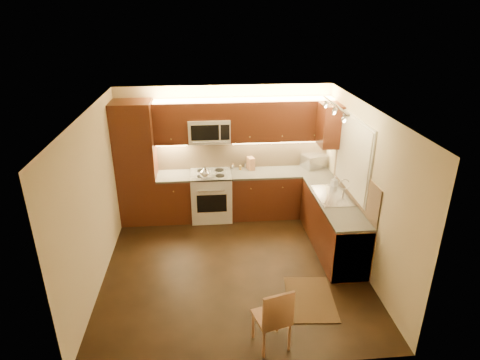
{
  "coord_description": "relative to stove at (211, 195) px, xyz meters",
  "views": [
    {
      "loc": [
        -0.4,
        -5.38,
        3.82
      ],
      "look_at": [
        0.15,
        0.55,
        1.25
      ],
      "focal_mm": 30.35,
      "sensor_mm": 36.0,
      "label": 1
    }
  ],
  "objects": [
    {
      "name": "wall_back",
      "position": [
        0.3,
        0.32,
        0.79
      ],
      "size": [
        4.0,
        0.01,
        2.5
      ],
      "primitive_type": "cube",
      "color": "beige",
      "rests_on": "ground"
    },
    {
      "name": "upper_cab_right_corner",
      "position": [
        2.12,
        -0.28,
        1.42
      ],
      "size": [
        0.35,
        0.5,
        0.75
      ],
      "primitive_type": "cube",
      "color": "#461B0F",
      "rests_on": "wall_right"
    },
    {
      "name": "base_cab_back_left",
      "position": [
        -0.69,
        0.02,
        -0.03
      ],
      "size": [
        0.62,
        0.6,
        0.86
      ],
      "primitive_type": "cube",
      "color": "#461B0F",
      "rests_on": "floor"
    },
    {
      "name": "kettle",
      "position": [
        -0.11,
        -0.21,
        0.57
      ],
      "size": [
        0.25,
        0.25,
        0.22
      ],
      "primitive_type": null,
      "rotation": [
        0.0,
        0.0,
        0.43
      ],
      "color": "silver",
      "rests_on": "stove"
    },
    {
      "name": "backsplash_back",
      "position": [
        0.65,
        0.31,
        0.74
      ],
      "size": [
        3.3,
        0.02,
        0.6
      ],
      "primitive_type": "cube",
      "color": "tan",
      "rests_on": "wall_back"
    },
    {
      "name": "toaster_oven",
      "position": [
        2.02,
        0.19,
        0.57
      ],
      "size": [
        0.52,
        0.46,
        0.26
      ],
      "primitive_type": "cube",
      "rotation": [
        0.0,
        0.0,
        0.38
      ],
      "color": "silver",
      "rests_on": "counter_back_right"
    },
    {
      "name": "upper_cab_back_left",
      "position": [
        -0.69,
        0.15,
        1.42
      ],
      "size": [
        0.62,
        0.35,
        0.75
      ],
      "primitive_type": "cube",
      "color": "#461B0F",
      "rests_on": "wall_back"
    },
    {
      "name": "counter_back_left",
      "position": [
        -0.69,
        0.02,
        0.42
      ],
      "size": [
        0.62,
        0.6,
        0.04
      ],
      "primitive_type": "cube",
      "color": "#33312E",
      "rests_on": "base_cab_back_left"
    },
    {
      "name": "knife_block",
      "position": [
        0.78,
        0.19,
        0.56
      ],
      "size": [
        0.15,
        0.2,
        0.24
      ],
      "primitive_type": "cube",
      "rotation": [
        0.0,
        0.0,
        0.28
      ],
      "color": "#8E5F40",
      "rests_on": "counter_back_right"
    },
    {
      "name": "dining_chair",
      "position": [
        0.62,
        -3.33,
        -0.02
      ],
      "size": [
        0.47,
        0.47,
        0.87
      ],
      "primitive_type": null,
      "rotation": [
        0.0,
        0.0,
        0.26
      ],
      "color": "#8E5F40",
      "rests_on": "floor"
    },
    {
      "name": "rug",
      "position": [
        1.31,
        -2.58,
        -0.45
      ],
      "size": [
        0.73,
        1.03,
        0.01
      ],
      "primitive_type": "cube",
      "rotation": [
        0.0,
        0.0,
        -0.08
      ],
      "color": "black",
      "rests_on": "floor"
    },
    {
      "name": "window_frame",
      "position": [
        2.29,
        -1.12,
        1.14
      ],
      "size": [
        0.03,
        1.44,
        1.24
      ],
      "primitive_type": "cube",
      "color": "silver",
      "rests_on": "wall_right"
    },
    {
      "name": "wall_right",
      "position": [
        2.3,
        -1.68,
        0.79
      ],
      "size": [
        0.01,
        4.0,
        2.5
      ],
      "primitive_type": "cube",
      "color": "beige",
      "rests_on": "ground"
    },
    {
      "name": "wall_front",
      "position": [
        0.3,
        -3.67,
        0.79
      ],
      "size": [
        4.0,
        0.01,
        2.5
      ],
      "primitive_type": "cube",
      "color": "beige",
      "rests_on": "ground"
    },
    {
      "name": "counter_back_right",
      "position": [
        1.34,
        0.02,
        0.42
      ],
      "size": [
        1.92,
        0.6,
        0.04
      ],
      "primitive_type": "cube",
      "color": "#33312E",
      "rests_on": "base_cab_back_right"
    },
    {
      "name": "ceiling",
      "position": [
        0.3,
        -1.68,
        2.04
      ],
      "size": [
        4.0,
        4.0,
        0.01
      ],
      "primitive_type": "cube",
      "color": "beige",
      "rests_on": "ground"
    },
    {
      "name": "faucet",
      "position": [
        2.18,
        -1.12,
        0.59
      ],
      "size": [
        0.2,
        0.04,
        0.3
      ],
      "primitive_type": null,
      "color": "silver",
      "rests_on": "counter_right"
    },
    {
      "name": "soap_bottle",
      "position": [
        2.14,
        -0.76,
        0.54
      ],
      "size": [
        0.12,
        0.12,
        0.2
      ],
      "primitive_type": "imported",
      "rotation": [
        0.0,
        0.0,
        0.36
      ],
      "color": "silver",
      "rests_on": "counter_right"
    },
    {
      "name": "pantry",
      "position": [
        -1.35,
        0.02,
        0.69
      ],
      "size": [
        0.7,
        0.6,
        2.3
      ],
      "primitive_type": "cube",
      "color": "#461B0F",
      "rests_on": "floor"
    },
    {
      "name": "spice_jar_c",
      "position": [
        0.44,
        0.23,
        0.49
      ],
      "size": [
        0.06,
        0.06,
        0.09
      ],
      "primitive_type": "cylinder",
      "rotation": [
        0.0,
        0.0,
        0.35
      ],
      "color": "silver",
      "rests_on": "counter_back_right"
    },
    {
      "name": "floor",
      "position": [
        0.3,
        -1.68,
        -0.46
      ],
      "size": [
        4.0,
        4.0,
        0.01
      ],
      "primitive_type": "cube",
      "color": "black",
      "rests_on": "ground"
    },
    {
      "name": "upper_cab_bridge",
      "position": [
        0.0,
        0.15,
        1.63
      ],
      "size": [
        0.76,
        0.35,
        0.31
      ],
      "primitive_type": "cube",
      "color": "#461B0F",
      "rests_on": "wall_back"
    },
    {
      "name": "dishwasher",
      "position": [
        2.0,
        -1.98,
        -0.03
      ],
      "size": [
        0.58,
        0.6,
        0.84
      ],
      "primitive_type": "cube",
      "color": "silver",
      "rests_on": "floor"
    },
    {
      "name": "window_blinds",
      "position": [
        2.27,
        -1.12,
        1.14
      ],
      "size": [
        0.02,
        1.36,
        1.16
      ],
      "primitive_type": "cube",
      "color": "silver",
      "rests_on": "wall_right"
    },
    {
      "name": "spice_jar_b",
      "position": [
        0.44,
        0.25,
        0.49
      ],
      "size": [
        0.05,
        0.05,
        0.1
      ],
      "primitive_type": "cylinder",
      "rotation": [
        0.0,
        0.0,
        -0.35
      ],
      "color": "brown",
      "rests_on": "counter_back_right"
    },
    {
      "name": "spice_jar_a",
      "position": [
        0.68,
        0.26,
        0.49
      ],
      "size": [
        0.05,
        0.05,
        0.1
      ],
      "primitive_type": "cylinder",
      "rotation": [
        0.0,
        0.0,
        0.01
      ],
      "color": "silver",
      "rests_on": "counter_back_right"
    },
    {
      "name": "sink",
      "position": [
        2.0,
        -1.12,
        0.52
      ],
      "size": [
        0.52,
        0.86,
        0.15
      ],
      "primitive_type": null,
      "color": "silver",
      "rests_on": "counter_right"
    },
    {
      "name": "counter_right",
      "position": [
        2.0,
        -1.28,
        0.42
      ],
      "size": [
        0.6,
        2.0,
        0.04
      ],
      "primitive_type": "cube",
      "color": "#33312E",
      "rests_on": "base_cab_right"
    },
    {
      "name": "stove",
      "position": [
        0.0,
        0.0,
        0.0
      ],
      "size": [
        0.76,
        0.65,
        0.92
      ],
      "primitive_type": null,
      "color": "silver",
      "rests_on": "floor"
    },
    {
      "name": "base_cab_back_right",
      "position": [
        1.34,
        0.02,
        -0.03
      ],
      "size": [
        1.92,
        0.6,
        0.86
      ],
      "primitive_type": "cube",
      "color": "#461B0F",
      "rests_on": "floor"
    },
    {
      "name": "wall_left",
      "position": [
        -1.7,
        -1.68,
        0.79
      ],
      "size": [
        0.01,
        4.0,
        2.5
      ],
      "primitive_type": "cube",
      "color": "beige",
      "rests_on": "ground"
    },
    {
      "name": "microwave",
      "position": [
        0.0,
        0.14,
        1.26
      ],
      "size": [
        0.76,
        0.38,
        0.44
      ],
      "primitive_type": null,
      "color": "silver",
      "rests_on": "wall_back"
    },
    {
      "name": "backsplash_right",
      "position": [
        2.29,
        -1.28,
        0.74
      ],
      "size": [
        0.02,
        2.0,
        0.6
      ],
      "primitive_type": "cube",
      "color": "tan",
      "rests_on": "wall_right"
    },
    {
      "name": "base_cab_right",
      "position": [
        2.0,
        -1.28,
        -0.03
      ],
      "size": [
        0.6,
        2.0,
        0.86
      ],
      "primitive_type": "cube",
      "color": "#461B0F",
      "rests_on": "floor"
    },
    {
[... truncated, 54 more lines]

